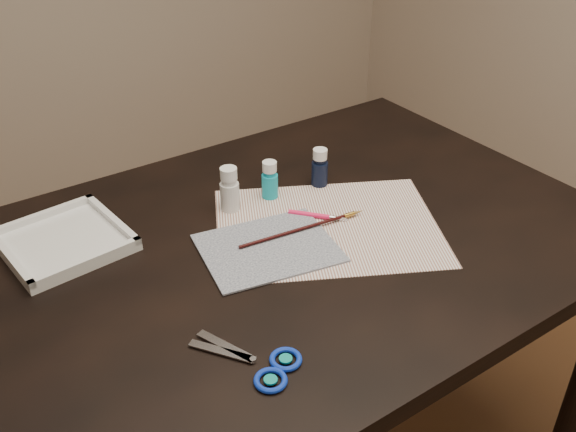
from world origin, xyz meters
TOP-DOWN VIEW (x-y plane):
  - table at (0.00, 0.00)m, footprint 1.30×0.90m
  - paper at (0.09, -0.02)m, footprint 0.56×0.52m
  - canvas at (-0.06, -0.01)m, footprint 0.29×0.25m
  - paint_bottle_white at (-0.04, 0.16)m, footprint 0.04×0.04m
  - paint_bottle_cyan at (0.06, 0.15)m, footprint 0.04×0.04m
  - paint_bottle_navy at (0.18, 0.13)m, footprint 0.05×0.05m
  - paintbrush at (0.04, -0.00)m, footprint 0.29×0.04m
  - craft_knife at (0.09, 0.02)m, footprint 0.09×0.11m
  - scissors at (-0.26, -0.24)m, footprint 0.20×0.22m
  - palette_tray at (-0.38, 0.22)m, footprint 0.24×0.24m

SIDE VIEW (x-z plane):
  - table at x=0.00m, z-range 0.00..0.75m
  - paper at x=0.09m, z-range 0.75..0.75m
  - canvas at x=-0.06m, z-range 0.75..0.76m
  - scissors at x=-0.26m, z-range 0.75..0.76m
  - craft_knife at x=0.09m, z-range 0.75..0.76m
  - paintbrush at x=0.04m, z-range 0.76..0.76m
  - palette_tray at x=-0.38m, z-range 0.75..0.78m
  - paint_bottle_cyan at x=0.06m, z-range 0.75..0.84m
  - paint_bottle_navy at x=0.18m, z-range 0.75..0.84m
  - paint_bottle_white at x=-0.04m, z-range 0.75..0.85m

